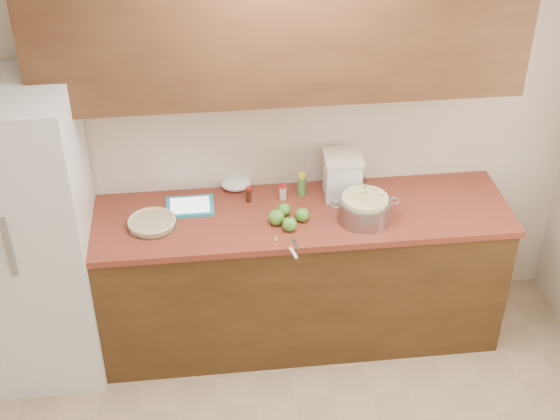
{
  "coord_description": "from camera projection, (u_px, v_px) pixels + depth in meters",
  "views": [
    {
      "loc": [
        -0.45,
        -2.19,
        3.45
      ],
      "look_at": [
        -0.03,
        1.43,
        0.98
      ],
      "focal_mm": 50.0,
      "sensor_mm": 36.0,
      "label": 1
    }
  ],
  "objects": [
    {
      "name": "mixing_bowl",
      "position": [
        353.0,
        184.0,
        4.67
      ],
      "size": [
        0.18,
        0.18,
        0.07
      ],
      "rotation": [
        0.0,
        0.0,
        0.1
      ],
      "color": "silver",
      "rests_on": "counter_run"
    },
    {
      "name": "cinnamon_shaker",
      "position": [
        283.0,
        192.0,
        4.58
      ],
      "size": [
        0.04,
        0.04,
        0.1
      ],
      "rotation": [
        0.0,
        0.0,
        -0.26
      ],
      "color": "beige",
      "rests_on": "counter_run"
    },
    {
      "name": "paring_knife",
      "position": [
        294.0,
        252.0,
        4.17
      ],
      "size": [
        0.06,
        0.19,
        0.02
      ],
      "rotation": [
        0.0,
        0.0,
        0.24
      ],
      "color": "gray",
      "rests_on": "counter_run"
    },
    {
      "name": "flour_canister",
      "position": [
        342.0,
        175.0,
        4.56
      ],
      "size": [
        0.23,
        0.23,
        0.27
      ],
      "rotation": [
        0.0,
        0.0,
        -0.04
      ],
      "color": "silver",
      "rests_on": "counter_run"
    },
    {
      "name": "peel_a",
      "position": [
        291.0,
        226.0,
        4.38
      ],
      "size": [
        0.03,
        0.05,
        0.0
      ],
      "primitive_type": "cube",
      "rotation": [
        0.0,
        0.0,
        -1.91
      ],
      "color": "#85BE5C",
      "rests_on": "counter_run"
    },
    {
      "name": "counter_run",
      "position": [
        283.0,
        276.0,
        4.74
      ],
      "size": [
        2.64,
        0.68,
        0.92
      ],
      "color": "#4C2F15",
      "rests_on": "ground"
    },
    {
      "name": "apple_left",
      "position": [
        276.0,
        217.0,
        4.37
      ],
      "size": [
        0.09,
        0.09,
        0.1
      ],
      "color": "#4A8D29",
      "rests_on": "counter_run"
    },
    {
      "name": "pie",
      "position": [
        152.0,
        223.0,
        4.36
      ],
      "size": [
        0.28,
        0.28,
        0.04
      ],
      "rotation": [
        0.0,
        0.0,
        -0.19
      ],
      "color": "silver",
      "rests_on": "counter_run"
    },
    {
      "name": "upper_cabinets",
      "position": [
        280.0,
        33.0,
        4.03
      ],
      "size": [
        2.6,
        0.34,
        0.7
      ],
      "primitive_type": "cube",
      "color": "#523319",
      "rests_on": "room_shell"
    },
    {
      "name": "lemon_bottle",
      "position": [
        302.0,
        184.0,
        4.61
      ],
      "size": [
        0.05,
        0.05,
        0.14
      ],
      "rotation": [
        0.0,
        0.0,
        -0.34
      ],
      "color": "#4C8C38",
      "rests_on": "counter_run"
    },
    {
      "name": "apple_front",
      "position": [
        290.0,
        224.0,
        4.32
      ],
      "size": [
        0.08,
        0.08,
        0.09
      ],
      "color": "#4A8D29",
      "rests_on": "counter_run"
    },
    {
      "name": "peel_c",
      "position": [
        276.0,
        239.0,
        4.27
      ],
      "size": [
        0.02,
        0.03,
        0.0
      ],
      "primitive_type": "cube",
      "rotation": [
        0.0,
        0.0,
        -1.74
      ],
      "color": "#85BE5C",
      "rests_on": "counter_run"
    },
    {
      "name": "tablet",
      "position": [
        190.0,
        206.0,
        4.52
      ],
      "size": [
        0.28,
        0.21,
        0.02
      ],
      "rotation": [
        0.0,
        0.0,
        0.0
      ],
      "color": "teal",
      "rests_on": "counter_run"
    },
    {
      "name": "vanilla_bottle",
      "position": [
        249.0,
        195.0,
        4.56
      ],
      "size": [
        0.03,
        0.03,
        0.1
      ],
      "rotation": [
        0.0,
        0.0,
        0.07
      ],
      "color": "black",
      "rests_on": "counter_run"
    },
    {
      "name": "paper_towel",
      "position": [
        236.0,
        184.0,
        4.68
      ],
      "size": [
        0.18,
        0.15,
        0.07
      ],
      "primitive_type": "ellipsoid",
      "rotation": [
        0.0,
        0.0,
        0.0
      ],
      "color": "white",
      "rests_on": "counter_run"
    },
    {
      "name": "apple_extra",
      "position": [
        302.0,
        215.0,
        4.4
      ],
      "size": [
        0.08,
        0.08,
        0.09
      ],
      "color": "#4A8D29",
      "rests_on": "counter_run"
    },
    {
      "name": "apple_center",
      "position": [
        284.0,
        210.0,
        4.44
      ],
      "size": [
        0.08,
        0.08,
        0.09
      ],
      "color": "#4A8D29",
      "rests_on": "counter_run"
    },
    {
      "name": "peel_b",
      "position": [
        291.0,
        223.0,
        4.39
      ],
      "size": [
        0.04,
        0.04,
        0.0
      ],
      "primitive_type": "cube",
      "rotation": [
        0.0,
        0.0,
        -1.03
      ],
      "color": "#85BE5C",
      "rests_on": "counter_run"
    },
    {
      "name": "fridge",
      "position": [
        27.0,
        237.0,
        4.32
      ],
      "size": [
        0.7,
        0.7,
        1.8
      ],
      "primitive_type": "cube",
      "color": "silver",
      "rests_on": "ground"
    },
    {
      "name": "colander",
      "position": [
        364.0,
        209.0,
        4.39
      ],
      "size": [
        0.4,
        0.3,
        0.15
      ],
      "rotation": [
        0.0,
        0.0,
        0.34
      ],
      "color": "gray",
      "rests_on": "counter_run"
    },
    {
      "name": "room_shell",
      "position": [
        328.0,
        345.0,
        3.05
      ],
      "size": [
        3.6,
        3.6,
        3.6
      ],
      "color": "tan",
      "rests_on": "ground"
    }
  ]
}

